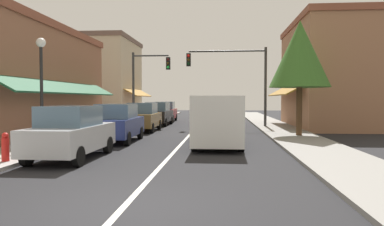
# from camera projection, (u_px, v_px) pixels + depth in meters

# --- Properties ---
(ground_plane) EXTENTS (80.00, 80.00, 0.00)m
(ground_plane) POSITION_uv_depth(u_px,v_px,m) (195.00, 129.00, 24.52)
(ground_plane) COLOR black
(sidewalk_left) EXTENTS (2.60, 56.00, 0.12)m
(sidewalk_left) POSITION_uv_depth(u_px,v_px,m) (116.00, 127.00, 24.98)
(sidewalk_left) COLOR #A39E99
(sidewalk_left) RESTS_ON ground
(sidewalk_right) EXTENTS (2.60, 56.00, 0.12)m
(sidewalk_right) POSITION_uv_depth(u_px,v_px,m) (278.00, 128.00, 24.06)
(sidewalk_right) COLOR gray
(sidewalk_right) RESTS_ON ground
(lane_center_stripe) EXTENTS (0.14, 52.00, 0.01)m
(lane_center_stripe) POSITION_uv_depth(u_px,v_px,m) (195.00, 129.00, 24.52)
(lane_center_stripe) COLOR silver
(lane_center_stripe) RESTS_ON ground
(storefront_left_block) EXTENTS (6.20, 14.20, 6.03)m
(storefront_left_block) POSITION_uv_depth(u_px,v_px,m) (13.00, 80.00, 19.20)
(storefront_left_block) COLOR #8E5B42
(storefront_left_block) RESTS_ON ground
(storefront_right_block) EXTENTS (6.67, 10.20, 7.43)m
(storefront_right_block) POSITION_uv_depth(u_px,v_px,m) (331.00, 75.00, 25.58)
(storefront_right_block) COLOR #9E6B4C
(storefront_right_block) RESTS_ON ground
(storefront_far_left) EXTENTS (5.65, 8.20, 7.83)m
(storefront_far_left) POSITION_uv_depth(u_px,v_px,m) (111.00, 79.00, 35.07)
(storefront_far_left) COLOR #BCAD8E
(storefront_far_left) RESTS_ON ground
(parked_car_nearest_left) EXTENTS (1.81, 4.11, 1.77)m
(parked_car_nearest_left) POSITION_uv_depth(u_px,v_px,m) (71.00, 133.00, 12.01)
(parked_car_nearest_left) COLOR #B7BABF
(parked_car_nearest_left) RESTS_ON ground
(parked_car_second_left) EXTENTS (1.86, 4.14, 1.77)m
(parked_car_second_left) POSITION_uv_depth(u_px,v_px,m) (117.00, 123.00, 16.79)
(parked_car_second_left) COLOR navy
(parked_car_second_left) RESTS_ON ground
(parked_car_third_left) EXTENTS (1.83, 4.13, 1.77)m
(parked_car_third_left) POSITION_uv_depth(u_px,v_px,m) (143.00, 117.00, 22.41)
(parked_car_third_left) COLOR brown
(parked_car_third_left) RESTS_ON ground
(parked_car_far_left) EXTENTS (1.83, 4.13, 1.77)m
(parked_car_far_left) POSITION_uv_depth(u_px,v_px,m) (158.00, 114.00, 27.49)
(parked_car_far_left) COLOR black
(parked_car_far_left) RESTS_ON ground
(parked_car_distant_left) EXTENTS (1.87, 4.15, 1.77)m
(parked_car_distant_left) POSITION_uv_depth(u_px,v_px,m) (165.00, 112.00, 32.11)
(parked_car_distant_left) COLOR maroon
(parked_car_distant_left) RESTS_ON ground
(van_in_lane) EXTENTS (2.02, 5.19, 2.12)m
(van_in_lane) POSITION_uv_depth(u_px,v_px,m) (218.00, 119.00, 15.34)
(van_in_lane) COLOR silver
(van_in_lane) RESTS_ON ground
(traffic_signal_mast_arm) EXTENTS (5.59, 0.50, 5.59)m
(traffic_signal_mast_arm) POSITION_uv_depth(u_px,v_px,m) (237.00, 72.00, 25.27)
(traffic_signal_mast_arm) COLOR #333333
(traffic_signal_mast_arm) RESTS_ON ground
(traffic_signal_left_corner) EXTENTS (2.89, 0.50, 5.45)m
(traffic_signal_left_corner) POSITION_uv_depth(u_px,v_px,m) (146.00, 78.00, 26.83)
(traffic_signal_left_corner) COLOR #333333
(traffic_signal_left_corner) RESTS_ON ground
(street_lamp_left_near) EXTENTS (0.36, 0.36, 4.34)m
(street_lamp_left_near) POSITION_uv_depth(u_px,v_px,m) (41.00, 74.00, 13.98)
(street_lamp_left_near) COLOR black
(street_lamp_left_near) RESTS_ON ground
(tree_right_near) EXTENTS (3.13, 3.13, 6.05)m
(tree_right_near) POSITION_uv_depth(u_px,v_px,m) (300.00, 54.00, 18.69)
(tree_right_near) COLOR #4C331E
(tree_right_near) RESTS_ON ground
(fire_hydrant) EXTENTS (0.22, 0.22, 0.87)m
(fire_hydrant) POSITION_uv_depth(u_px,v_px,m) (5.00, 147.00, 10.92)
(fire_hydrant) COLOR red
(fire_hydrant) RESTS_ON ground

